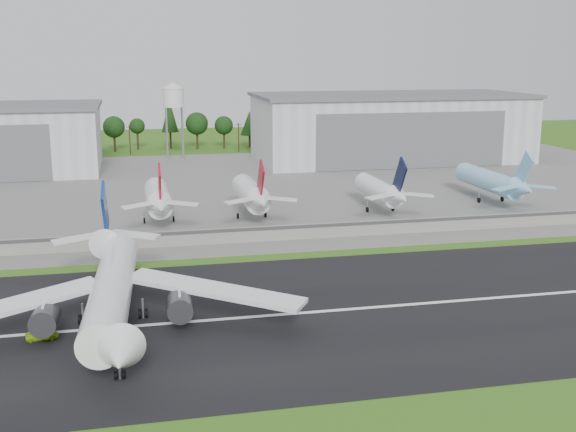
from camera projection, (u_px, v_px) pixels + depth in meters
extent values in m
plane|color=#325514|center=(296.00, 339.00, 104.12)|extent=(600.00, 600.00, 0.00)
cube|color=black|center=(281.00, 315.00, 113.63)|extent=(320.00, 60.00, 0.10)
cube|color=white|center=(281.00, 315.00, 113.62)|extent=(220.00, 1.00, 0.02)
cube|color=slate|center=(207.00, 189.00, 218.36)|extent=(320.00, 150.00, 0.10)
cube|color=gray|center=(239.00, 235.00, 156.10)|extent=(240.00, 0.50, 3.50)
cube|color=#38383A|center=(239.00, 230.00, 155.53)|extent=(240.00, 0.12, 0.70)
cube|color=silver|center=(390.00, 129.00, 274.28)|extent=(100.00, 45.00, 24.00)
cube|color=#595B60|center=(391.00, 95.00, 271.48)|extent=(102.00, 47.00, 1.20)
cube|color=#595B60|center=(412.00, 141.00, 253.15)|extent=(70.00, 0.30, 19.68)
cylinder|color=#99999E|center=(167.00, 134.00, 273.51)|extent=(0.50, 0.50, 20.00)
cylinder|color=#99999E|center=(182.00, 132.00, 280.48)|extent=(0.50, 0.50, 20.00)
cylinder|color=silver|center=(173.00, 98.00, 273.99)|extent=(8.00, 8.00, 7.00)
cone|color=silver|center=(173.00, 85.00, 272.95)|extent=(8.40, 8.40, 2.40)
cylinder|color=white|center=(112.00, 289.00, 106.88)|extent=(8.10, 44.24, 5.80)
cone|color=white|center=(120.00, 356.00, 83.39)|extent=(6.11, 6.30, 5.80)
cone|color=white|center=(107.00, 238.00, 131.52)|extent=(5.98, 9.28, 5.51)
cube|color=navy|center=(105.00, 210.00, 129.87)|extent=(1.00, 9.55, 11.13)
cube|color=white|center=(215.00, 290.00, 109.07)|extent=(26.82, 19.13, 2.65)
cylinder|color=#333338|center=(180.00, 306.00, 106.59)|extent=(4.08, 5.69, 3.80)
cube|color=white|center=(135.00, 235.00, 132.26)|extent=(9.55, 6.21, 0.98)
cube|color=white|center=(4.00, 308.00, 101.29)|extent=(27.68, 16.81, 2.65)
cylinder|color=#333338|center=(45.00, 319.00, 101.66)|extent=(4.08, 5.69, 3.80)
cube|color=white|center=(78.00, 238.00, 129.67)|extent=(9.52, 5.42, 0.98)
cube|color=#99999E|center=(115.00, 327.00, 104.12)|extent=(11.56, 30.48, 3.20)
cylinder|color=black|center=(83.00, 319.00, 109.72)|extent=(0.48, 1.52, 1.50)
imported|color=#A6D819|center=(42.00, 335.00, 103.85)|extent=(4.87, 2.74, 1.28)
cylinder|color=white|center=(158.00, 197.00, 175.61)|extent=(5.88, 24.00, 5.88)
cone|color=white|center=(161.00, 206.00, 160.63)|extent=(5.59, 7.00, 5.59)
cube|color=maroon|center=(160.00, 185.00, 160.04)|extent=(0.45, 8.59, 10.02)
cylinder|color=#99999E|center=(144.00, 217.00, 173.96)|extent=(0.32, 0.32, 3.00)
cylinder|color=#99999E|center=(173.00, 216.00, 175.42)|extent=(0.32, 0.32, 3.00)
cylinder|color=black|center=(144.00, 220.00, 174.11)|extent=(0.40, 1.40, 1.40)
cylinder|color=white|center=(250.00, 193.00, 180.38)|extent=(5.93, 24.00, 5.93)
cone|color=white|center=(261.00, 202.00, 165.40)|extent=(5.64, 7.00, 5.64)
cube|color=maroon|center=(261.00, 181.00, 164.81)|extent=(0.45, 8.59, 10.02)
cylinder|color=#99999E|center=(238.00, 213.00, 178.74)|extent=(0.32, 0.32, 3.00)
cylinder|color=#99999E|center=(265.00, 212.00, 180.21)|extent=(0.32, 0.32, 3.00)
cylinder|color=black|center=(238.00, 216.00, 178.89)|extent=(0.40, 1.40, 1.40)
cylinder|color=white|center=(378.00, 190.00, 187.55)|extent=(5.09, 24.00, 5.09)
cone|color=white|center=(400.00, 197.00, 172.57)|extent=(4.83, 7.00, 4.83)
cube|color=black|center=(400.00, 177.00, 171.98)|extent=(0.45, 8.59, 10.02)
cylinder|color=#99999E|center=(367.00, 207.00, 185.82)|extent=(0.32, 0.32, 3.00)
cylinder|color=#99999E|center=(393.00, 206.00, 187.28)|extent=(0.32, 0.32, 3.00)
cylinder|color=black|center=(367.00, 210.00, 185.97)|extent=(0.40, 1.40, 1.40)
cylinder|color=#89CAEC|center=(488.00, 180.00, 199.35)|extent=(5.63, 30.00, 5.63)
cone|color=#89CAEC|center=(524.00, 189.00, 181.52)|extent=(5.35, 7.00, 5.35)
cube|color=#75BEF1|center=(524.00, 170.00, 180.93)|extent=(0.45, 8.59, 10.02)
cylinder|color=#99999E|center=(479.00, 198.00, 197.67)|extent=(0.32, 0.32, 3.00)
cylinder|color=#99999E|center=(502.00, 197.00, 199.14)|extent=(0.32, 0.32, 3.00)
cylinder|color=black|center=(479.00, 200.00, 197.83)|extent=(0.40, 1.40, 1.40)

